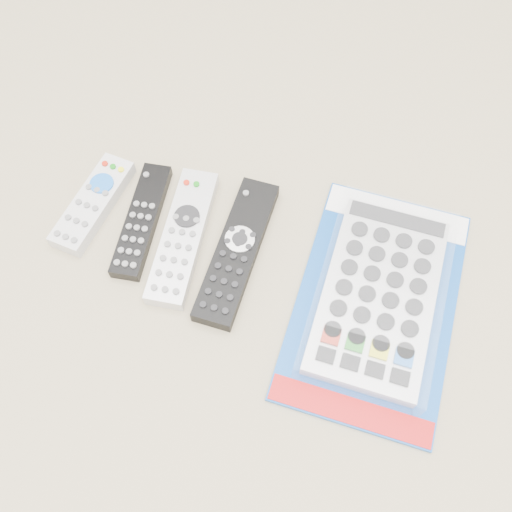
% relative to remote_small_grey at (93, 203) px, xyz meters
% --- Properties ---
extents(remote_small_grey, '(0.08, 0.17, 0.03)m').
position_rel_remote_small_grey_xyz_m(remote_small_grey, '(0.00, 0.00, 0.00)').
color(remote_small_grey, silver).
rests_on(remote_small_grey, ground).
extents(remote_slim_black, '(0.05, 0.19, 0.02)m').
position_rel_remote_small_grey_xyz_m(remote_slim_black, '(0.08, -0.01, -0.00)').
color(remote_slim_black, black).
rests_on(remote_slim_black, ground).
extents(remote_silver_dvd, '(0.06, 0.22, 0.02)m').
position_rel_remote_small_grey_xyz_m(remote_silver_dvd, '(0.14, -0.03, -0.00)').
color(remote_silver_dvd, silver).
rests_on(remote_silver_dvd, ground).
extents(remote_large_black, '(0.08, 0.23, 0.03)m').
position_rel_remote_small_grey_xyz_m(remote_large_black, '(0.22, -0.03, -0.00)').
color(remote_large_black, black).
rests_on(remote_large_black, ground).
extents(jumbo_remote_packaged, '(0.24, 0.36, 0.05)m').
position_rel_remote_small_grey_xyz_m(jumbo_remote_packaged, '(0.42, -0.06, 0.01)').
color(jumbo_remote_packaged, '#0E47A1').
rests_on(jumbo_remote_packaged, ground).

